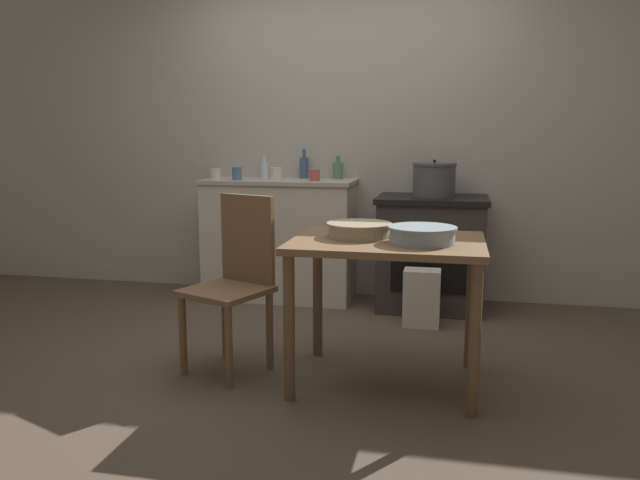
{
  "coord_description": "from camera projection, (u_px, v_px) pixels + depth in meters",
  "views": [
    {
      "loc": [
        0.83,
        -3.33,
        1.28
      ],
      "look_at": [
        0.0,
        0.54,
        0.61
      ],
      "focal_mm": 35.0,
      "sensor_mm": 36.0,
      "label": 1
    }
  ],
  "objects": [
    {
      "name": "stock_pot",
      "position": [
        434.0,
        180.0,
        4.51
      ],
      "size": [
        0.32,
        0.32,
        0.27
      ],
      "color": "#4C4C51",
      "rests_on": "stove"
    },
    {
      "name": "bottle_far_left",
      "position": [
        304.0,
        167.0,
        4.91
      ],
      "size": [
        0.07,
        0.07,
        0.23
      ],
      "color": "#3D5675",
      "rests_on": "counter_cabinet"
    },
    {
      "name": "stove",
      "position": [
        431.0,
        252.0,
        4.61
      ],
      "size": [
        0.8,
        0.61,
        0.83
      ],
      "color": "#38332D",
      "rests_on": "ground_plane"
    },
    {
      "name": "cup_mid_right",
      "position": [
        237.0,
        174.0,
        4.73
      ],
      "size": [
        0.07,
        0.07,
        0.1
      ],
      "primitive_type": "cylinder",
      "color": "#4C6B99",
      "rests_on": "counter_cabinet"
    },
    {
      "name": "bottle_mid_left",
      "position": [
        338.0,
        170.0,
        4.84
      ],
      "size": [
        0.08,
        0.08,
        0.18
      ],
      "color": "#517F5B",
      "rests_on": "counter_cabinet"
    },
    {
      "name": "flour_sack",
      "position": [
        422.0,
        298.0,
        4.19
      ],
      "size": [
        0.24,
        0.17,
        0.39
      ],
      "primitive_type": "cube",
      "color": "beige",
      "rests_on": "ground_plane"
    },
    {
      "name": "counter_cabinet",
      "position": [
        280.0,
        239.0,
        4.88
      ],
      "size": [
        1.17,
        0.51,
        0.94
      ],
      "color": "beige",
      "rests_on": "ground_plane"
    },
    {
      "name": "ground_plane",
      "position": [
        300.0,
        359.0,
        3.6
      ],
      "size": [
        14.0,
        14.0,
        0.0
      ],
      "primitive_type": "plane",
      "color": "brown"
    },
    {
      "name": "mixing_bowl_large",
      "position": [
        422.0,
        234.0,
        3.02
      ],
      "size": [
        0.33,
        0.33,
        0.08
      ],
      "color": "#93A8B2",
      "rests_on": "work_table"
    },
    {
      "name": "mixing_bowl_small",
      "position": [
        359.0,
        229.0,
        3.2
      ],
      "size": [
        0.34,
        0.34,
        0.07
      ],
      "color": "tan",
      "rests_on": "work_table"
    },
    {
      "name": "cup_center_left",
      "position": [
        315.0,
        175.0,
        4.66
      ],
      "size": [
        0.08,
        0.08,
        0.08
      ],
      "primitive_type": "cylinder",
      "color": "#B74C42",
      "rests_on": "counter_cabinet"
    },
    {
      "name": "bottle_left",
      "position": [
        264.0,
        170.0,
        4.93
      ],
      "size": [
        0.06,
        0.06,
        0.18
      ],
      "color": "silver",
      "rests_on": "counter_cabinet"
    },
    {
      "name": "work_table",
      "position": [
        387.0,
        263.0,
        3.16
      ],
      "size": [
        0.96,
        0.74,
        0.76
      ],
      "color": "brown",
      "rests_on": "ground_plane"
    },
    {
      "name": "chair",
      "position": [
        235.0,
        278.0,
        3.39
      ],
      "size": [
        0.52,
        0.52,
        0.96
      ],
      "rotation": [
        0.0,
        0.0,
        -0.38
      ],
      "color": "brown",
      "rests_on": "ground_plane"
    },
    {
      "name": "wall_back",
      "position": [
        348.0,
        135.0,
        4.91
      ],
      "size": [
        8.0,
        0.07,
        2.55
      ],
      "color": "#B2AD9E",
      "rests_on": "ground_plane"
    },
    {
      "name": "cup_center",
      "position": [
        216.0,
        174.0,
        4.73
      ],
      "size": [
        0.08,
        0.08,
        0.09
      ],
      "primitive_type": "cylinder",
      "color": "silver",
      "rests_on": "counter_cabinet"
    },
    {
      "name": "cup_center_right",
      "position": [
        276.0,
        174.0,
        4.69
      ],
      "size": [
        0.09,
        0.09,
        0.1
      ],
      "primitive_type": "cylinder",
      "color": "silver",
      "rests_on": "counter_cabinet"
    }
  ]
}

